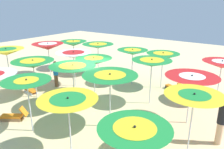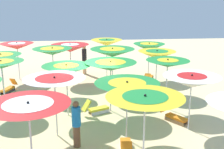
% 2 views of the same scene
% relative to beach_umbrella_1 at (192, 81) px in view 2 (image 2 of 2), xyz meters
% --- Properties ---
extents(ground, '(42.26, 42.26, 0.04)m').
position_rel_beach_umbrella_1_xyz_m(ground, '(2.30, 3.79, -1.94)').
color(ground, beige).
extents(beach_umbrella_1, '(2.11, 2.11, 2.19)m').
position_rel_beach_umbrella_1_xyz_m(beach_umbrella_1, '(0.00, 0.00, 0.00)').
color(beach_umbrella_1, silver).
rests_on(beach_umbrella_1, ground).
extents(beach_umbrella_2, '(1.90, 1.90, 2.30)m').
position_rel_beach_umbrella_1_xyz_m(beach_umbrella_2, '(2.20, 0.26, 0.17)').
color(beach_umbrella_2, silver).
rests_on(beach_umbrella_2, ground).
extents(beach_umbrella_3, '(1.96, 1.96, 2.24)m').
position_rel_beach_umbrella_1_xyz_m(beach_umbrella_3, '(4.66, 0.10, 0.07)').
color(beach_umbrella_3, silver).
rests_on(beach_umbrella_3, ground).
extents(beach_umbrella_4, '(1.90, 1.90, 2.22)m').
position_rel_beach_umbrella_1_xyz_m(beach_umbrella_4, '(7.23, -0.08, 0.03)').
color(beach_umbrella_4, silver).
rests_on(beach_umbrella_4, ground).
extents(beach_umbrella_5, '(2.05, 2.05, 2.53)m').
position_rel_beach_umbrella_1_xyz_m(beach_umbrella_5, '(-2.97, 2.40, 0.37)').
color(beach_umbrella_5, silver).
rests_on(beach_umbrella_5, ground).
extents(beach_umbrella_6, '(2.24, 2.24, 2.17)m').
position_rel_beach_umbrella_1_xyz_m(beach_umbrella_6, '(-0.56, 2.48, 0.01)').
color(beach_umbrella_6, silver).
rests_on(beach_umbrella_6, ground).
extents(beach_umbrella_7, '(2.23, 2.23, 2.29)m').
position_rel_beach_umbrella_1_xyz_m(beach_umbrella_7, '(2.15, 2.77, 0.13)').
color(beach_umbrella_7, silver).
rests_on(beach_umbrella_7, ground).
extents(beach_umbrella_8, '(2.26, 2.26, 2.41)m').
position_rel_beach_umbrella_1_xyz_m(beach_umbrella_8, '(4.61, 2.43, 0.24)').
color(beach_umbrella_8, silver).
rests_on(beach_umbrella_8, ground).
extents(beach_umbrella_9, '(1.91, 1.91, 2.39)m').
position_rel_beach_umbrella_1_xyz_m(beach_umbrella_9, '(7.93, 2.44, 0.23)').
color(beach_umbrella_9, silver).
rests_on(beach_umbrella_9, ground).
extents(beach_umbrella_10, '(2.16, 2.16, 2.41)m').
position_rel_beach_umbrella_1_xyz_m(beach_umbrella_10, '(-2.88, 5.36, 0.23)').
color(beach_umbrella_10, silver).
rests_on(beach_umbrella_10, ground).
extents(beach_umbrella_11, '(2.17, 2.17, 2.25)m').
position_rel_beach_umbrella_1_xyz_m(beach_umbrella_11, '(0.01, 4.95, 0.10)').
color(beach_umbrella_11, silver).
rests_on(beach_umbrella_11, ground).
extents(beach_umbrella_12, '(2.01, 2.01, 2.25)m').
position_rel_beach_umbrella_1_xyz_m(beach_umbrella_12, '(1.89, 4.64, 0.09)').
color(beach_umbrella_12, silver).
rests_on(beach_umbrella_12, ground).
extents(beach_umbrella_13, '(2.00, 2.00, 2.43)m').
position_rel_beach_umbrella_1_xyz_m(beach_umbrella_13, '(4.96, 5.47, 0.29)').
color(beach_umbrella_13, silver).
rests_on(beach_umbrella_13, ground).
extents(beach_umbrella_14, '(2.21, 2.21, 2.25)m').
position_rel_beach_umbrella_1_xyz_m(beach_umbrella_14, '(7.19, 4.66, 0.06)').
color(beach_umbrella_14, silver).
rests_on(beach_umbrella_14, ground).
extents(beach_umbrella_17, '(1.93, 1.93, 2.31)m').
position_rel_beach_umbrella_1_xyz_m(beach_umbrella_17, '(2.68, 7.44, 0.18)').
color(beach_umbrella_17, silver).
rests_on(beach_umbrella_17, ground).
extents(beach_umbrella_18, '(1.97, 1.97, 2.25)m').
position_rel_beach_umbrella_1_xyz_m(beach_umbrella_18, '(4.51, 7.91, 0.08)').
color(beach_umbrella_18, silver).
rests_on(beach_umbrella_18, ground).
extents(beach_umbrella_19, '(1.95, 1.95, 2.29)m').
position_rel_beach_umbrella_1_xyz_m(beach_umbrella_19, '(7.76, 7.80, 0.13)').
color(beach_umbrella_19, silver).
rests_on(beach_umbrella_19, ground).
extents(lounger_0, '(1.23, 0.49, 0.56)m').
position_rel_beach_umbrella_1_xyz_m(lounger_0, '(-1.41, 2.63, -1.71)').
color(lounger_0, silver).
rests_on(lounger_0, ground).
extents(lounger_1, '(1.24, 0.83, 0.54)m').
position_rel_beach_umbrella_1_xyz_m(lounger_1, '(6.66, 0.01, -1.72)').
color(lounger_1, '#333338').
rests_on(lounger_1, ground).
extents(lounger_2, '(1.19, 0.98, 0.65)m').
position_rel_beach_umbrella_1_xyz_m(lounger_2, '(0.76, 0.29, -1.71)').
color(lounger_2, olive).
rests_on(lounger_2, ground).
extents(lounger_3, '(0.82, 1.25, 0.68)m').
position_rel_beach_umbrella_1_xyz_m(lounger_3, '(1.93, 3.41, -1.70)').
color(lounger_3, silver).
rests_on(lounger_3, ground).
extents(lounger_4, '(1.22, 0.72, 0.64)m').
position_rel_beach_umbrella_1_xyz_m(lounger_4, '(5.34, 7.90, -1.71)').
color(lounger_4, '#333338').
rests_on(lounger_4, ground).
extents(beachgoer_0, '(0.30, 0.30, 1.64)m').
position_rel_beach_umbrella_1_xyz_m(beachgoer_0, '(-0.91, 4.22, -1.06)').
color(beachgoer_0, brown).
rests_on(beachgoer_0, ground).
extents(beachgoer_1, '(0.30, 0.30, 1.89)m').
position_rel_beach_umbrella_1_xyz_m(beachgoer_1, '(8.64, 3.83, -0.91)').
color(beachgoer_1, '#D8A87F').
rests_on(beachgoer_1, ground).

